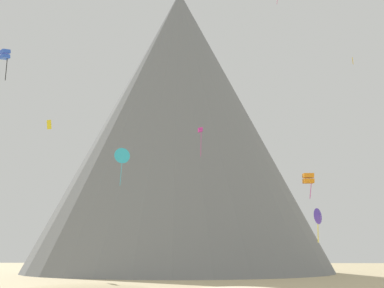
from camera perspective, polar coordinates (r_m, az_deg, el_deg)
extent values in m
cone|color=slate|center=(123.06, -1.44, 2.17)|extent=(91.04, 91.04, 68.04)
cone|color=slate|center=(118.81, 2.25, -7.60)|extent=(31.52, 31.52, 26.04)
cone|color=slate|center=(123.38, -2.14, -4.26)|extent=(45.45, 45.45, 40.99)
cone|color=#5138B2|center=(51.17, 13.75, -7.67)|extent=(1.26, 1.42, 1.54)
cylinder|color=yellow|center=(51.05, 13.64, -9.48)|extent=(0.15, 0.18, 1.71)
cube|color=#D1339E|center=(85.83, 0.91, 1.45)|extent=(0.91, 0.87, 0.48)
cube|color=#D1339E|center=(85.91, 0.91, 1.68)|extent=(0.91, 0.87, 0.48)
cylinder|color=#D1339E|center=(85.34, 0.99, 0.00)|extent=(0.19, 0.61, 4.11)
cone|color=#33BCDB|center=(82.83, -7.67, -1.28)|extent=(2.43, 1.25, 2.50)
cylinder|color=#33BCDB|center=(82.35, -7.79, -3.34)|extent=(0.24, 0.34, 3.51)
cube|color=blue|center=(59.11, -19.84, 8.97)|extent=(1.23, 1.23, 0.50)
cube|color=blue|center=(59.30, -19.80, 9.47)|extent=(1.23, 1.23, 0.50)
cylinder|color=black|center=(58.54, -19.68, 7.71)|extent=(0.14, 0.12, 2.40)
cube|color=yellow|center=(86.91, -15.38, 2.07)|extent=(0.87, 0.22, 1.56)
cube|color=orange|center=(71.24, 12.63, -3.98)|extent=(1.40, 1.43, 0.67)
cube|color=orange|center=(71.34, 12.60, -3.40)|extent=(1.40, 1.43, 0.67)
cylinder|color=#D1339E|center=(71.11, 12.86, -5.05)|extent=(0.32, 0.32, 2.09)
cube|color=gold|center=(87.36, 17.20, 8.69)|extent=(0.36, 0.76, 1.19)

